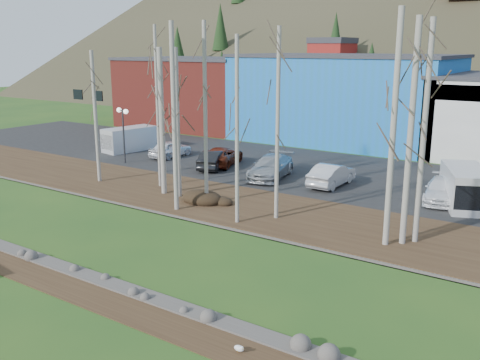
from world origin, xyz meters
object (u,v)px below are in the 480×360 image
Objects in this scene: car_0 at (170,149)px; van_grey at (128,139)px; car_5 at (442,190)px; street_lamp at (123,120)px; van_white at (466,188)px; seagull at (239,348)px; car_4 at (332,175)px; car_1 at (213,159)px; car_2 at (222,156)px; car_3 at (271,167)px.

van_grey reaches higher than car_0.
car_0 is at bearing 168.34° from car_5.
van_grey is at bearing 0.15° from car_0.
street_lamp is 5.54m from van_grey.
seagull is at bearing -118.98° from van_white.
car_0 is 0.91× the size of car_4.
van_white is (17.69, 0.22, 0.40)m from car_1.
seagull is 0.09× the size of car_5.
van_grey is (-4.90, -0.01, 0.32)m from car_0.
car_2 is 0.94× the size of car_3.
car_4 is (-5.93, 19.50, 0.72)m from seagull.
car_1 is 0.85× the size of van_grey.
seagull is at bearing 111.07° from car_2.
seagull is 25.95m from car_2.
street_lamp is at bearing 163.48° from van_white.
street_lamp is at bearing 68.01° from car_0.
seagull is 24.67m from car_1.
car_2 is (5.23, -0.04, -0.00)m from car_0.
car_3 is at bearing 4.34° from van_grey.
car_4 is (4.43, 0.30, -0.03)m from car_3.
car_1 reaches higher than car_5.
car_2 is 1.08× the size of car_5.
van_white is at bearing 159.82° from car_1.
street_lamp is 8.10m from car_2.
street_lamp is 4.79m from car_0.
car_5 is (11.32, 0.68, -0.10)m from car_3.
street_lamp reaches higher than car_3.
car_3 is at bearing 159.10° from van_white.
car_1 is at bearing 172.64° from car_5.
car_5 is at bearing 27.15° from street_lamp.
van_grey is at bearing -16.20° from car_2.
car_3 is 1.18× the size of car_4.
car_1 is 10.50m from van_grey.
van_white reaches higher than car_2.
car_1 is at bearing 1.59° from car_4.
car_3 reaches higher than car_1.
car_4 is at bearing 125.75° from seagull.
car_5 is (0.96, 19.88, 0.65)m from seagull.
car_3 is (5.04, -0.08, 0.08)m from car_1.
car_5 reaches higher than seagull.
street_lamp reaches higher than car_2.
seagull is 0.09× the size of car_1.
car_0 reaches higher than car_5.
car_1 is at bearing 2.09° from van_grey.
car_1 is 17.70m from van_white.
van_grey is (-15.43, 1.51, 0.25)m from car_3.
street_lamp reaches higher than seagull.
car_1 is 0.79× the size of car_3.
car_1 is 1.43m from car_2.
car_2 is at bearing 48.74° from street_lamp.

